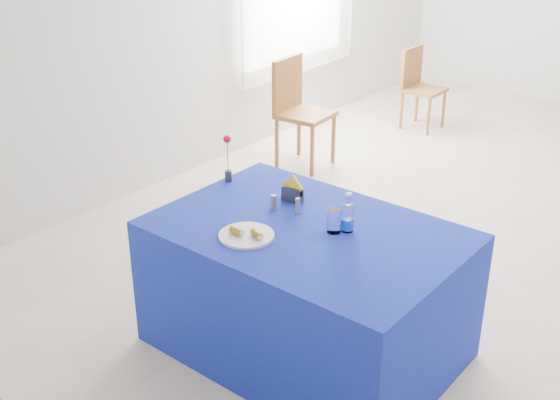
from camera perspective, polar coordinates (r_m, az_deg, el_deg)
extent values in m
plane|color=beige|center=(5.70, 15.97, -1.52)|extent=(7.00, 7.00, 0.00)
plane|color=silver|center=(2.50, -14.71, -0.73)|extent=(5.00, 0.00, 5.00)
plane|color=silver|center=(6.57, -3.39, 15.74)|extent=(0.00, 7.00, 7.00)
cylinder|color=silver|center=(3.60, -2.75, -2.90)|extent=(0.29, 0.29, 0.01)
cylinder|color=white|center=(3.63, 4.42, -1.69)|extent=(0.07, 0.07, 0.13)
cylinder|color=slate|center=(3.84, 1.44, -0.44)|extent=(0.03, 0.03, 0.08)
cylinder|color=slate|center=(3.88, -0.51, -0.18)|extent=(0.03, 0.03, 0.08)
cube|color=#101495|center=(3.88, 2.15, -7.32)|extent=(1.60, 1.10, 0.76)
cylinder|color=white|center=(3.65, 5.53, -1.44)|extent=(0.06, 0.06, 0.15)
cylinder|color=blue|center=(3.66, 5.51, -1.93)|extent=(0.07, 0.07, 0.06)
cylinder|color=white|center=(3.60, 5.60, -0.02)|extent=(0.03, 0.03, 0.05)
cylinder|color=silver|center=(3.59, 5.62, 0.45)|extent=(0.03, 0.03, 0.01)
cube|color=#38383D|center=(3.98, 1.01, 0.14)|extent=(0.13, 0.07, 0.03)
cube|color=#343438|center=(3.95, 0.84, 0.37)|extent=(0.11, 0.02, 0.09)
cube|color=#343439|center=(3.99, 1.19, 0.63)|extent=(0.11, 0.02, 0.09)
cube|color=yellow|center=(3.95, 1.02, 1.09)|extent=(0.15, 0.02, 0.15)
cylinder|color=#26262B|center=(4.25, -4.22, 1.96)|extent=(0.04, 0.04, 0.07)
cylinder|color=#175F1C|center=(4.20, -4.27, 3.40)|extent=(0.01, 0.01, 0.22)
sphere|color=#AE0B20|center=(4.16, -4.32, 4.97)|extent=(0.05, 0.05, 0.05)
cylinder|color=#9B672D|center=(6.19, 2.62, 3.98)|extent=(0.04, 0.04, 0.47)
cylinder|color=#9B672D|center=(6.49, 4.36, 4.96)|extent=(0.04, 0.04, 0.47)
cylinder|color=#9B672D|center=(6.38, -0.27, 4.66)|extent=(0.04, 0.04, 0.47)
cylinder|color=#9B672D|center=(6.68, 1.55, 5.59)|extent=(0.04, 0.04, 0.47)
cube|color=#9B672D|center=(6.35, 2.10, 6.94)|extent=(0.48, 0.48, 0.04)
cube|color=#9B672D|center=(6.38, 0.61, 9.43)|extent=(0.08, 0.44, 0.48)
cylinder|color=#9B672D|center=(7.37, 11.99, 6.65)|extent=(0.03, 0.03, 0.40)
cylinder|color=#9B672D|center=(7.64, 13.15, 7.20)|extent=(0.03, 0.03, 0.40)
cylinder|color=#9B672D|center=(7.51, 9.84, 7.18)|extent=(0.03, 0.03, 0.40)
cylinder|color=#9B672D|center=(7.78, 11.05, 7.71)|extent=(0.03, 0.03, 0.40)
cube|color=#9B672D|center=(7.51, 11.65, 8.74)|extent=(0.38, 0.38, 0.04)
cube|color=#9B672D|center=(7.53, 10.65, 10.59)|extent=(0.04, 0.37, 0.41)
cylinder|color=gold|center=(3.60, -3.56, -2.54)|extent=(0.08, 0.04, 0.04)
cylinder|color=beige|center=(3.57, -3.15, -2.74)|extent=(0.01, 0.03, 0.03)
cylinder|color=gold|center=(3.56, -1.91, -2.77)|extent=(0.08, 0.06, 0.04)
cylinder|color=beige|center=(3.53, -1.61, -3.03)|extent=(0.01, 0.03, 0.03)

